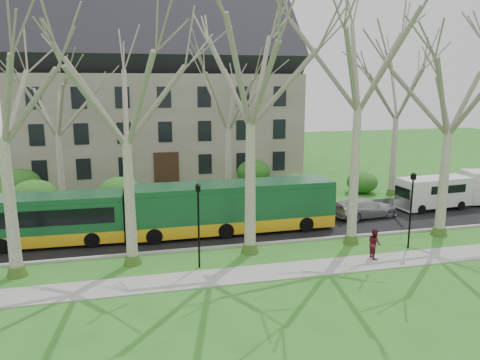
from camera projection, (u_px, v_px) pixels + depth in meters
name	position (u px, v px, depth m)	size (l,w,h in m)	color
ground	(303.00, 251.00, 26.21)	(120.00, 120.00, 0.00)	#2A7220
sidewalk	(320.00, 267.00, 23.82)	(70.00, 2.00, 0.06)	gray
road	(273.00, 222.00, 31.43)	(80.00, 8.00, 0.06)	black
curb	(293.00, 241.00, 27.62)	(80.00, 0.25, 0.14)	#A5A39E
building	(159.00, 95.00, 45.98)	(26.50, 12.20, 16.00)	slate
tree_row_verge	(304.00, 125.00, 25.05)	(49.00, 7.00, 14.00)	gray
tree_row_far	(235.00, 127.00, 35.12)	(33.00, 7.00, 12.00)	gray
lamp_row	(311.00, 211.00, 24.73)	(36.22, 0.22, 4.30)	black
hedges	(187.00, 185.00, 38.24)	(30.60, 8.60, 2.00)	#17531B
bus_lead	(16.00, 221.00, 26.54)	(11.90, 2.48, 2.98)	#164E2A
bus_follow	(231.00, 207.00, 29.13)	(12.86, 2.68, 3.22)	#164E2A
sedan	(365.00, 208.00, 32.42)	(1.88, 4.62, 1.34)	#B3B4B9
van_a	(434.00, 193.00, 34.45)	(5.40, 1.96, 2.36)	silver
pedestrian_b	(374.00, 243.00, 24.86)	(0.78, 0.61, 1.61)	maroon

